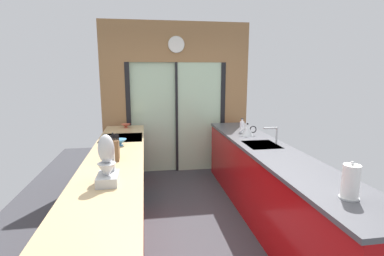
# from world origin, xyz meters

# --- Properties ---
(ground_plane) EXTENTS (5.04, 7.60, 0.02)m
(ground_plane) POSITION_xyz_m (0.00, 0.60, -0.01)
(ground_plane) COLOR #38383D
(back_wall_unit) EXTENTS (2.64, 0.12, 2.70)m
(back_wall_unit) POSITION_xyz_m (0.00, 2.40, 1.52)
(back_wall_unit) COLOR olive
(back_wall_unit) RESTS_ON ground_plane
(left_counter_run) EXTENTS (0.62, 3.80, 0.92)m
(left_counter_run) POSITION_xyz_m (-0.91, 0.13, 0.47)
(left_counter_run) COLOR #AD0C0F
(left_counter_run) RESTS_ON ground_plane
(right_counter_run) EXTENTS (0.62, 3.80, 0.92)m
(right_counter_run) POSITION_xyz_m (0.91, 0.30, 0.46)
(right_counter_run) COLOR #AD0C0F
(right_counter_run) RESTS_ON ground_plane
(sink_faucet) EXTENTS (0.19, 0.02, 0.22)m
(sink_faucet) POSITION_xyz_m (1.05, 0.55, 1.07)
(sink_faucet) COLOR #B7BABC
(sink_faucet) RESTS_ON right_counter_run
(oven_range) EXTENTS (0.60, 0.60, 0.92)m
(oven_range) POSITION_xyz_m (-0.91, 1.25, 0.46)
(oven_range) COLOR black
(oven_range) RESTS_ON ground_plane
(mixing_bowl_near) EXTENTS (0.16, 0.16, 0.08)m
(mixing_bowl_near) POSITION_xyz_m (-0.89, 0.78, 0.96)
(mixing_bowl_near) COLOR teal
(mixing_bowl_near) RESTS_ON left_counter_run
(mixing_bowl_far) EXTENTS (0.16, 0.16, 0.06)m
(mixing_bowl_far) POSITION_xyz_m (-0.89, 1.99, 0.95)
(mixing_bowl_far) COLOR #BC4C38
(mixing_bowl_far) RESTS_ON left_counter_run
(knife_block) EXTENTS (0.09, 0.14, 0.30)m
(knife_block) POSITION_xyz_m (-0.89, 0.15, 1.03)
(knife_block) COLOR brown
(knife_block) RESTS_ON left_counter_run
(stand_mixer) EXTENTS (0.17, 0.27, 0.42)m
(stand_mixer) POSITION_xyz_m (-0.89, -0.52, 1.08)
(stand_mixer) COLOR #B7BABC
(stand_mixer) RESTS_ON left_counter_run
(kettle) EXTENTS (0.26, 0.18, 0.19)m
(kettle) POSITION_xyz_m (0.89, 1.09, 1.00)
(kettle) COLOR #B7BABC
(kettle) RESTS_ON right_counter_run
(soap_bottle) EXTENTS (0.06, 0.06, 0.22)m
(soap_bottle) POSITION_xyz_m (0.89, 1.33, 1.01)
(soap_bottle) COLOR silver
(soap_bottle) RESTS_ON right_counter_run
(paper_towel_roll) EXTENTS (0.14, 0.14, 0.29)m
(paper_towel_roll) POSITION_xyz_m (0.89, -1.10, 1.05)
(paper_towel_roll) COLOR #B7BABC
(paper_towel_roll) RESTS_ON right_counter_run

